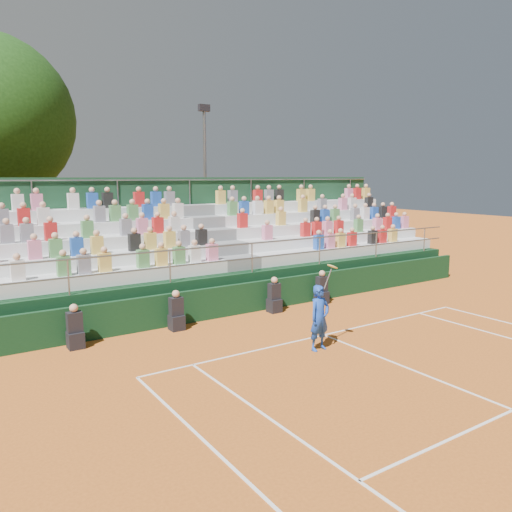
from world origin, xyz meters
TOP-DOWN VIEW (x-y plane):
  - ground at (0.00, 0.00)m, footprint 90.00×90.00m
  - courtside_wall at (0.00, 3.20)m, footprint 20.00×0.15m
  - line_officials at (-1.73, 2.75)m, footprint 8.81×0.40m
  - grandstand at (-0.00, 6.44)m, footprint 20.00×5.20m
  - tennis_player at (-0.90, -0.83)m, footprint 0.86×0.46m
  - floodlight_mast at (3.31, 13.40)m, footprint 0.60×0.25m

SIDE VIEW (x-z plane):
  - ground at x=0.00m, z-range 0.00..0.00m
  - line_officials at x=-1.73m, z-range -0.12..1.07m
  - courtside_wall at x=0.00m, z-range 0.00..1.00m
  - tennis_player at x=-0.90m, z-range -0.25..1.97m
  - grandstand at x=0.00m, z-range -1.11..3.29m
  - floodlight_mast at x=3.31m, z-range 0.67..8.77m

